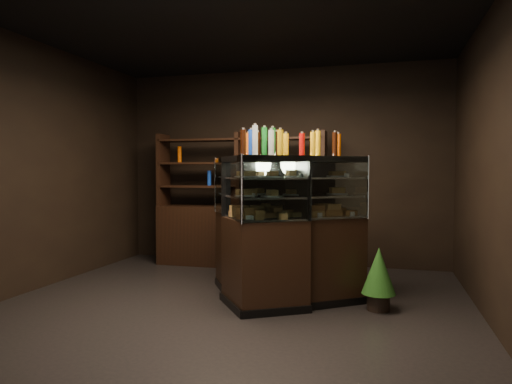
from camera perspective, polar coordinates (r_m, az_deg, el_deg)
ground at (r=4.90m, az=-3.46°, el=-14.37°), size 5.00×5.00×0.00m
room_shell at (r=4.72m, az=-3.53°, el=8.81°), size 5.02×5.02×3.01m
display_case at (r=5.12m, az=2.41°, el=-7.53°), size 1.93×1.64×1.60m
food_display at (r=5.04m, az=2.39°, el=-0.36°), size 1.45×1.23×0.49m
bottles_top at (r=5.05m, az=2.44°, el=6.02°), size 1.28×1.09×0.30m
potted_conifer at (r=4.91m, az=15.09°, el=-9.35°), size 0.35×0.35×0.74m
back_shelving at (r=6.85m, az=-2.03°, el=-4.33°), size 2.56×0.47×2.00m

